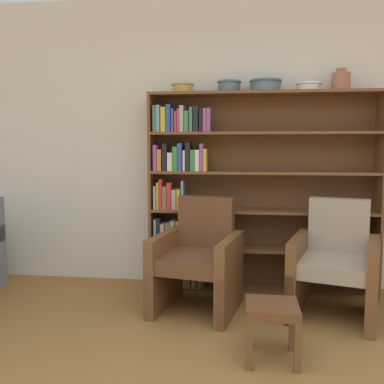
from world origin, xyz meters
TOP-DOWN VIEW (x-y plane):
  - wall_back at (0.00, 2.86)m, footprint 12.00×0.06m
  - bookshelf at (-0.10, 2.68)m, footprint 2.09×0.30m
  - bowl_terracotta at (-0.61, 2.67)m, footprint 0.21×0.21m
  - bowl_copper at (-0.19, 2.67)m, footprint 0.22×0.22m
  - bowl_olive at (0.14, 2.67)m, footprint 0.29×0.29m
  - bowl_slate at (0.52, 2.67)m, footprint 0.23×0.23m
  - vase_tall at (0.79, 2.67)m, footprint 0.16×0.16m
  - armchair_leather at (-0.41, 2.13)m, footprint 0.76×0.79m
  - armchair_cushioned at (0.69, 2.13)m, footprint 0.81×0.84m
  - footstool at (0.14, 1.32)m, footprint 0.32×0.32m

SIDE VIEW (x-z plane):
  - footstool at x=0.14m, z-range 0.11..0.48m
  - armchair_leather at x=-0.41m, z-range -0.05..0.86m
  - armchair_cushioned at x=0.69m, z-range -0.05..0.86m
  - bookshelf at x=-0.10m, z-range -0.01..1.83m
  - wall_back at x=0.00m, z-range 0.00..2.75m
  - bowl_slate at x=0.52m, z-range 1.84..1.92m
  - bowl_terracotta at x=-0.61m, z-range 1.84..1.93m
  - bowl_copper at x=-0.19m, z-range 1.84..1.94m
  - bowl_olive at x=0.14m, z-range 1.84..1.95m
  - vase_tall at x=0.79m, z-range 1.82..2.01m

